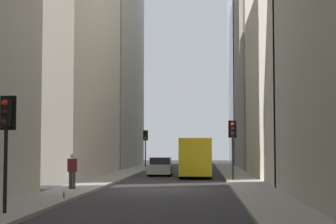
{
  "coord_description": "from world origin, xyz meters",
  "views": [
    {
      "loc": [
        -29.29,
        -1.9,
        2.18
      ],
      "look_at": [
        11.33,
        0.62,
        4.79
      ],
      "focal_mm": 59.66,
      "sensor_mm": 36.0,
      "label": 1
    }
  ],
  "objects": [
    {
      "name": "sidewalk_left",
      "position": [
        0.0,
        -4.5,
        0.07
      ],
      "size": [
        90.0,
        2.2,
        0.14
      ],
      "primitive_type": "cube",
      "color": "gray",
      "rests_on": "ground_plane"
    },
    {
      "name": "discarded_bottle",
      "position": [
        -6.82,
        3.73,
        0.25
      ],
      "size": [
        0.07,
        0.07,
        0.27
      ],
      "color": "brown",
      "rests_on": "sidewalk_right"
    },
    {
      "name": "delivery_truck",
      "position": [
        11.53,
        -1.4,
        1.46
      ],
      "size": [
        6.46,
        2.25,
        2.84
      ],
      "color": "yellow",
      "rests_on": "ground_plane"
    },
    {
      "name": "traffic_light_foreground",
      "position": [
        -12.06,
        4.29,
        2.86
      ],
      "size": [
        0.43,
        0.52,
        3.7
      ],
      "color": "black",
      "rests_on": "sidewalk_right"
    },
    {
      "name": "building_right_far",
      "position": [
        31.67,
        10.59,
        15.06
      ],
      "size": [
        19.93,
        10.5,
        30.09
      ],
      "color": "#A8A091",
      "rests_on": "ground_plane"
    },
    {
      "name": "traffic_light_far_junction",
      "position": [
        29.8,
        4.18,
        3.01
      ],
      "size": [
        0.43,
        0.52,
        3.91
      ],
      "color": "black",
      "rests_on": "sidewalk_right"
    },
    {
      "name": "building_right_midfar",
      "position": [
        11.73,
        10.59,
        11.45
      ],
      "size": [
        18.22,
        10.5,
        22.88
      ],
      "color": "beige",
      "rests_on": "ground_plane"
    },
    {
      "name": "pedestrian",
      "position": [
        -1.93,
        4.55,
        1.1
      ],
      "size": [
        0.26,
        0.44,
        1.76
      ],
      "color": "#473D33",
      "rests_on": "sidewalk_right"
    },
    {
      "name": "building_left_far",
      "position": [
        29.43,
        -10.59,
        14.77
      ],
      "size": [
        16.43,
        10.5,
        29.52
      ],
      "color": "gray",
      "rests_on": "ground_plane"
    },
    {
      "name": "sedan_silver",
      "position": [
        14.49,
        1.4,
        0.66
      ],
      "size": [
        4.3,
        1.78,
        1.42
      ],
      "color": "#B7BABF",
      "rests_on": "ground_plane"
    },
    {
      "name": "sidewalk_right",
      "position": [
        0.0,
        4.5,
        0.07
      ],
      "size": [
        90.0,
        2.2,
        0.14
      ],
      "primitive_type": "cube",
      "color": "gray",
      "rests_on": "ground_plane"
    },
    {
      "name": "ground_plane",
      "position": [
        0.0,
        0.0,
        0.0
      ],
      "size": [
        135.0,
        135.0,
        0.0
      ],
      "primitive_type": "plane",
      "color": "#302D30"
    },
    {
      "name": "traffic_light_midblock",
      "position": [
        6.45,
        -3.81,
        2.92
      ],
      "size": [
        0.43,
        0.52,
        3.78
      ],
      "color": "black",
      "rests_on": "sidewalk_left"
    }
  ]
}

